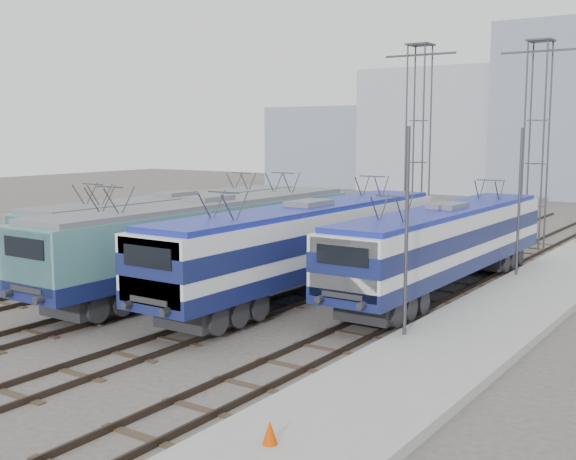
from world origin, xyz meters
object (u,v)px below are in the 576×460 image
(catenary_tower_east, at_px, (536,135))
(mast_front, at_px, (406,237))
(locomotive_center_left, at_px, (206,235))
(mast_mid, at_px, (519,206))
(locomotive_center_right, at_px, (306,240))
(locomotive_far_left, at_px, (174,224))
(safety_cone, at_px, (270,432))
(catenary_tower_west, at_px, (418,135))
(locomotive_far_right, at_px, (445,240))

(catenary_tower_east, relative_size, mast_front, 1.71)
(locomotive_center_left, height_order, mast_mid, mast_mid)
(locomotive_center_right, relative_size, catenary_tower_east, 1.55)
(locomotive_far_left, bearing_deg, locomotive_center_left, -31.36)
(safety_cone, bearing_deg, mast_front, 97.61)
(catenary_tower_west, bearing_deg, mast_front, -66.73)
(catenary_tower_east, relative_size, mast_mid, 1.71)
(locomotive_center_left, height_order, locomotive_center_right, locomotive_center_left)
(locomotive_center_right, xyz_separation_m, safety_cone, (7.58, -13.20, -1.81))
(catenary_tower_east, bearing_deg, mast_mid, -78.14)
(locomotive_far_right, distance_m, safety_cone, 17.41)
(locomotive_center_left, distance_m, catenary_tower_east, 21.44)
(locomotive_far_right, distance_m, catenary_tower_west, 14.57)
(locomotive_center_left, height_order, mast_front, mast_front)
(safety_cone, bearing_deg, locomotive_center_left, 134.96)
(locomotive_center_right, distance_m, catenary_tower_west, 16.71)
(mast_front, relative_size, safety_cone, 13.48)
(locomotive_far_left, bearing_deg, mast_mid, 22.50)
(locomotive_far_right, distance_m, mast_front, 8.16)
(locomotive_far_right, height_order, catenary_tower_east, catenary_tower_east)
(locomotive_center_right, bearing_deg, locomotive_center_left, -166.28)
(catenary_tower_west, bearing_deg, safety_cone, -71.40)
(locomotive_far_right, bearing_deg, catenary_tower_east, 91.01)
(locomotive_far_left, height_order, mast_front, mast_front)
(catenary_tower_west, height_order, mast_mid, catenary_tower_west)
(mast_mid, bearing_deg, safety_cone, -86.68)
(locomotive_far_left, height_order, catenary_tower_west, catenary_tower_west)
(locomotive_far_left, xyz_separation_m, safety_cone, (16.58, -14.84, -1.66))
(mast_front, bearing_deg, catenary_tower_west, 113.27)
(catenary_tower_east, xyz_separation_m, mast_mid, (2.10, -10.00, -3.14))
(catenary_tower_east, height_order, safety_cone, catenary_tower_east)
(catenary_tower_west, bearing_deg, locomotive_far_right, -60.94)
(locomotive_far_left, height_order, mast_mid, mast_mid)
(locomotive_far_right, bearing_deg, locomotive_far_left, -170.70)
(locomotive_center_right, relative_size, safety_cone, 35.86)
(locomotive_center_left, height_order, locomotive_far_right, locomotive_center_left)
(locomotive_center_left, bearing_deg, mast_mid, 39.99)
(catenary_tower_west, distance_m, safety_cone, 31.40)
(locomotive_center_left, xyz_separation_m, mast_front, (10.85, -2.90, 1.16))
(catenary_tower_east, xyz_separation_m, mast_front, (2.10, -22.00, -3.14))
(catenary_tower_east, bearing_deg, mast_front, -84.55)
(locomotive_far_left, xyz_separation_m, catenary_tower_east, (13.25, 16.36, 4.42))
(locomotive_center_right, bearing_deg, locomotive_far_right, 40.59)
(catenary_tower_west, distance_m, mast_front, 22.00)
(locomotive_center_right, bearing_deg, catenary_tower_east, 76.72)
(locomotive_center_left, bearing_deg, locomotive_center_right, 13.72)
(locomotive_far_left, distance_m, catenary_tower_west, 16.47)
(locomotive_far_left, xyz_separation_m, locomotive_center_left, (4.50, -2.74, 0.12))
(catenary_tower_west, xyz_separation_m, mast_mid, (8.60, -8.00, -3.14))
(catenary_tower_east, bearing_deg, locomotive_far_right, -88.99)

